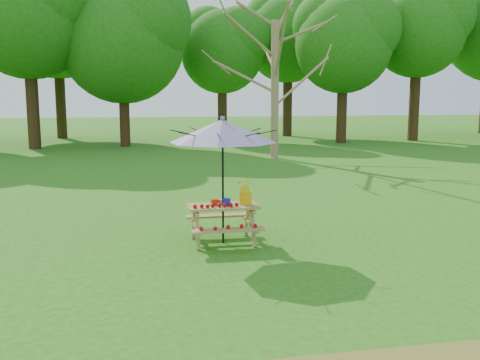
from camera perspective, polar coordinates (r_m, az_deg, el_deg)
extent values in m
plane|color=#286112|center=(7.79, 9.15, -10.14)|extent=(120.00, 120.00, 0.00)
cylinder|color=#937950|center=(22.03, 3.73, 9.53)|extent=(0.38, 0.38, 5.54)
cube|color=#9A8145|center=(9.25, -1.83, -2.81)|extent=(1.20, 0.62, 0.04)
cube|color=#9A8145|center=(8.79, -1.24, -5.38)|extent=(1.20, 0.22, 0.04)
cube|color=#9A8145|center=(9.84, -2.33, -3.82)|extent=(1.20, 0.22, 0.04)
cylinder|color=black|center=(9.16, -1.84, 0.10)|extent=(0.04, 0.04, 2.25)
cone|color=#2187BE|center=(9.07, -1.87, 5.25)|extent=(2.23, 2.23, 0.39)
sphere|color=#2187BE|center=(9.06, -1.87, 6.62)|extent=(0.08, 0.08, 0.08)
cube|color=red|center=(9.27, -2.68, -2.35)|extent=(0.14, 0.12, 0.10)
cylinder|color=#1524AF|center=(9.19, -1.42, -2.35)|extent=(0.13, 0.13, 0.13)
cube|color=beige|center=(9.42, -2.44, -2.26)|extent=(0.13, 0.13, 0.07)
cylinder|color=#F3AD0C|center=(9.30, 0.59, -1.92)|extent=(0.22, 0.22, 0.22)
imported|color=yellow|center=(9.26, 0.60, -0.59)|extent=(0.31, 0.27, 0.33)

